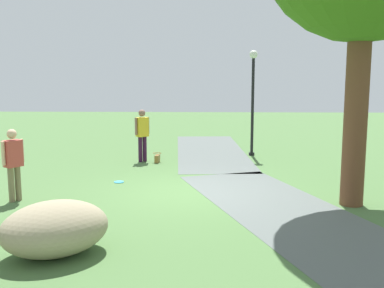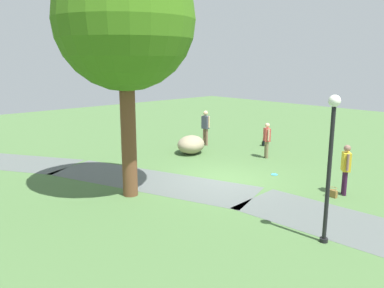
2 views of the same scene
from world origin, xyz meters
name	(u,v)px [view 1 (image 1 of 2)]	position (x,y,z in m)	size (l,w,h in m)	color
ground_plane	(192,192)	(0.00, 0.00, 0.00)	(48.00, 48.00, 0.00)	#486C3A
footpath_segment_near	(210,151)	(-6.01, 0.48, 0.00)	(8.14, 2.93, 0.01)	#545B58
footpath_segment_mid	(293,216)	(1.76, 2.08, 0.00)	(8.34, 4.91, 0.01)	#545B58
lamp_post	(253,91)	(-5.14, 1.91, 2.22)	(0.28, 0.28, 3.60)	black
lawn_boulder	(55,228)	(3.86, -1.96, 0.42)	(1.95, 2.06, 0.85)	gray
woman_with_handbag	(142,132)	(-3.84, -1.72, 0.97)	(0.41, 0.43, 1.68)	#321431
man_near_boulder	(13,160)	(0.89, -3.86, 0.92)	(0.44, 0.41, 1.60)	#786B4A
handbag_on_grass	(157,158)	(-3.70, -1.23, 0.14)	(0.33, 0.30, 0.31)	olive
frisbee_on_grass	(119,182)	(-0.95, -1.92, 0.01)	(0.25, 0.25, 0.02)	#3BA4D5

